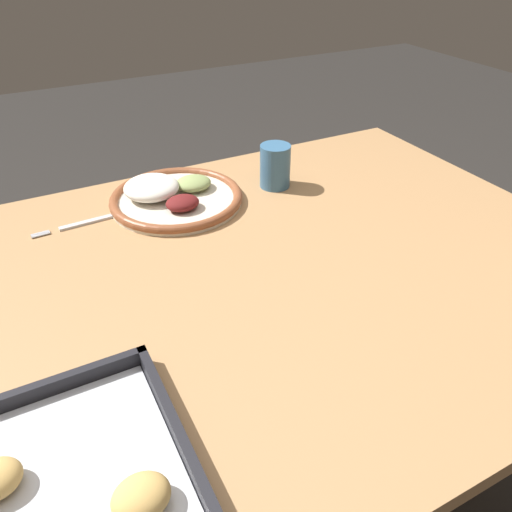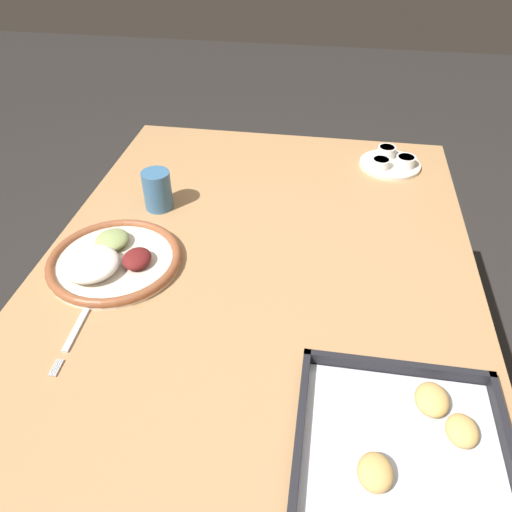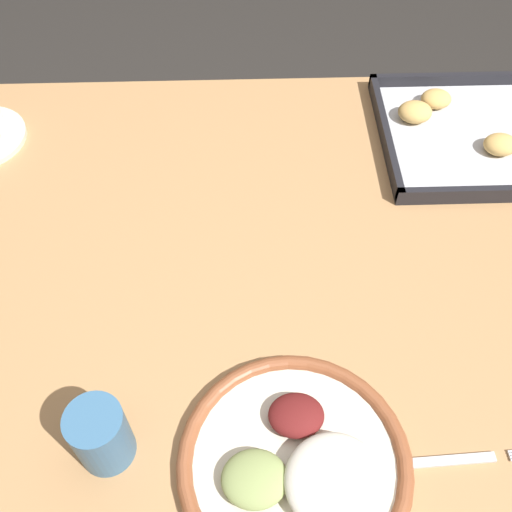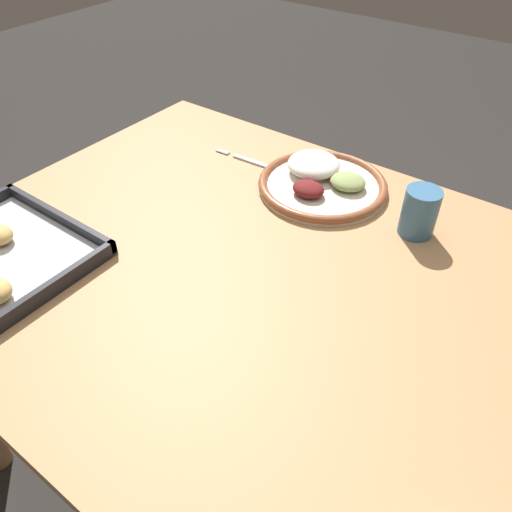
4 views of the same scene
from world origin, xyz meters
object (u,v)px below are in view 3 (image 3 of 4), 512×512
Objects in this scene: dinner_plate at (300,465)px; drinking_cup at (101,435)px; baking_tray at (468,132)px; fork at (443,461)px.

drinking_cup is (-0.23, 0.03, 0.03)m from dinner_plate.
fork is at bearing -106.45° from baking_tray.
drinking_cup is at bearing 173.43° from fork.
baking_tray is at bearing 43.69° from drinking_cup.
fork is (0.18, 0.00, -0.01)m from dinner_plate.
fork is 0.64× the size of baking_tray.
dinner_plate is 0.24m from drinking_cup.
fork is 2.18× the size of drinking_cup.
dinner_plate is at bearing -7.56° from drinking_cup.
drinking_cup reaches higher than fork.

